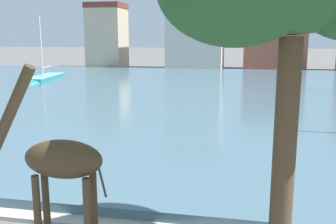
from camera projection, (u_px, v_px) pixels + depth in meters
name	position (u px, v px, depth m)	size (l,w,h in m)	color
harbor_water	(223.00, 94.00, 30.81)	(91.02, 43.68, 0.40)	#476675
giraffe_statue	(57.00, 163.00, 7.74)	(2.59, 0.70, 4.52)	#42331E
sailboat_teal	(42.00, 80.00, 38.88)	(2.73, 7.96, 6.71)	teal
townhouse_tall_gabled	(107.00, 36.00, 57.22)	(5.18, 5.22, 9.45)	#C6B293
townhouse_wide_warehouse	(196.00, 23.00, 54.27)	(7.74, 7.60, 13.07)	beige
townhouse_corner_house	(274.00, 40.00, 54.73)	(8.59, 5.93, 8.27)	#8E5142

